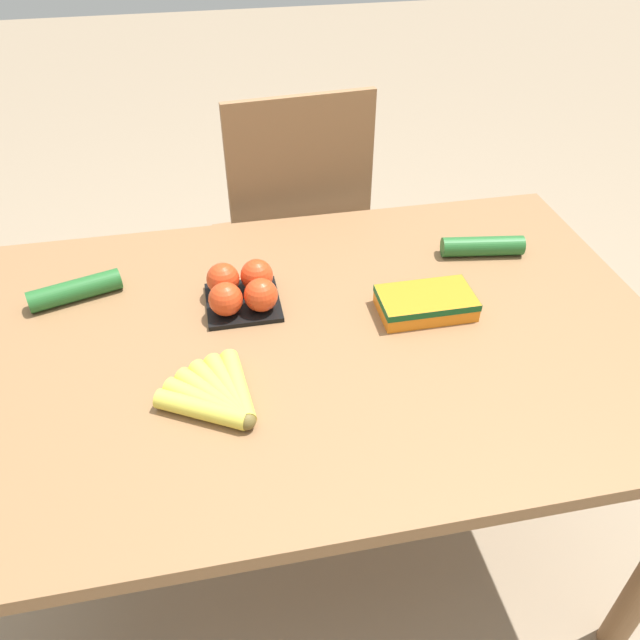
{
  "coord_description": "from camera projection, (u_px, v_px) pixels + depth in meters",
  "views": [
    {
      "loc": [
        -0.18,
        -0.92,
        1.52
      ],
      "look_at": [
        0.0,
        0.0,
        0.76
      ],
      "focal_mm": 35.0,
      "sensor_mm": 36.0,
      "label": 1
    }
  ],
  "objects": [
    {
      "name": "ground_plane",
      "position": [
        320.0,
        539.0,
        1.68
      ],
      "size": [
        12.0,
        12.0,
        0.0
      ],
      "primitive_type": "plane",
      "color": "gray"
    },
    {
      "name": "dining_table",
      "position": [
        320.0,
        367.0,
        1.28
      ],
      "size": [
        1.37,
        0.91,
        0.73
      ],
      "color": "olive",
      "rests_on": "ground_plane"
    },
    {
      "name": "chair",
      "position": [
        293.0,
        245.0,
        1.88
      ],
      "size": [
        0.45,
        0.44,
        1.0
      ],
      "rotation": [
        0.0,
        0.0,
        3.23
      ],
      "color": "#8E6642",
      "rests_on": "ground_plane"
    },
    {
      "name": "banana_bunch",
      "position": [
        219.0,
        397.0,
        1.06
      ],
      "size": [
        0.17,
        0.18,
        0.03
      ],
      "color": "brown",
      "rests_on": "dining_table"
    },
    {
      "name": "tomato_pack",
      "position": [
        242.0,
        289.0,
        1.27
      ],
      "size": [
        0.15,
        0.15,
        0.08
      ],
      "color": "black",
      "rests_on": "dining_table"
    },
    {
      "name": "carrot_bag",
      "position": [
        426.0,
        302.0,
        1.26
      ],
      "size": [
        0.19,
        0.11,
        0.04
      ],
      "color": "orange",
      "rests_on": "dining_table"
    },
    {
      "name": "cucumber_near",
      "position": [
        482.0,
        246.0,
        1.42
      ],
      "size": [
        0.19,
        0.07,
        0.04
      ],
      "color": "#236028",
      "rests_on": "dining_table"
    },
    {
      "name": "cucumber_far",
      "position": [
        75.0,
        290.0,
        1.29
      ],
      "size": [
        0.19,
        0.1,
        0.04
      ],
      "color": "#236028",
      "rests_on": "dining_table"
    }
  ]
}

